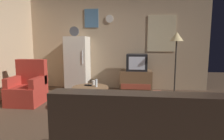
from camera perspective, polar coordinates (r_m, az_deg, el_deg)
The scene contains 12 objects.
ground_plane at distance 3.50m, azimuth -3.52°, elevation -14.31°, with size 12.00×12.00×0.00m, color #4C3828.
wall_with_art at distance 5.66m, azimuth 0.96°, elevation 8.38°, with size 5.20×0.12×2.72m.
fridge at distance 5.55m, azimuth -10.07°, elevation 1.94°, with size 0.60×0.62×1.77m.
tv_stand at distance 5.27m, azimuth 7.03°, elevation -3.33°, with size 0.84×0.53×0.60m.
crt_tv at distance 5.20m, azimuth 7.30°, elevation 2.28°, with size 0.54×0.51×0.44m.
standing_lamp at distance 4.94m, azimuth 18.48°, elevation 7.94°, with size 0.32×0.32×1.59m.
coffee_table at distance 3.92m, azimuth -6.38°, elevation -8.30°, with size 0.72×0.72×0.46m.
wine_glass at distance 3.85m, azimuth -4.70°, elevation -3.85°, with size 0.05×0.05×0.15m, color silver.
mug_ceramic_white at distance 4.03m, azimuth -5.46°, elevation -3.77°, with size 0.08×0.08×0.09m, color silver.
remote_control at distance 3.97m, azimuth -7.02°, elevation -4.46°, with size 0.15×0.04×0.02m, color black.
armchair at distance 4.66m, azimuth -23.57°, elevation -4.95°, with size 0.68×0.68×0.96m.
book_stack at distance 5.28m, azimuth 13.12°, elevation -6.38°, with size 0.22×0.17×0.07m.
Camera 1 is at (0.59, -3.18, 1.33)m, focal length 31.03 mm.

